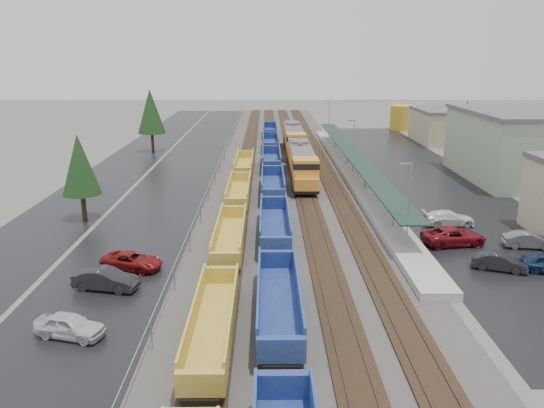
{
  "coord_description": "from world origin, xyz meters",
  "views": [
    {
      "loc": [
        -2.76,
        -23.7,
        16.81
      ],
      "look_at": [
        -2.21,
        28.43,
        2.0
      ],
      "focal_mm": 35.0,
      "sensor_mm": 36.0,
      "label": 1
    }
  ],
  "objects_px": {
    "locomotive_lead": "(302,163)",
    "locomotive_trail": "(294,139)",
    "well_string_yellow": "(230,237)",
    "parked_car_east_c": "(448,218)",
    "well_string_blue": "(273,185)",
    "parked_car_east_a": "(500,262)",
    "parked_car_east_b": "(454,236)",
    "parked_car_west_a": "(70,326)",
    "parked_car_east_e": "(529,240)",
    "storage_tank": "(402,118)",
    "parked_car_west_c": "(132,261)",
    "parked_car_west_b": "(106,279)"
  },
  "relations": [
    {
      "from": "well_string_blue",
      "to": "well_string_yellow",
      "type": "bearing_deg",
      "value": -101.93
    },
    {
      "from": "parked_car_east_b",
      "to": "parked_car_east_e",
      "type": "height_order",
      "value": "parked_car_east_b"
    },
    {
      "from": "locomotive_lead",
      "to": "locomotive_trail",
      "type": "bearing_deg",
      "value": 90.0
    },
    {
      "from": "locomotive_lead",
      "to": "parked_car_east_e",
      "type": "bearing_deg",
      "value": -54.28
    },
    {
      "from": "parked_car_west_b",
      "to": "parked_car_east_b",
      "type": "height_order",
      "value": "parked_car_east_b"
    },
    {
      "from": "well_string_yellow",
      "to": "parked_car_west_a",
      "type": "bearing_deg",
      "value": -120.06
    },
    {
      "from": "well_string_blue",
      "to": "locomotive_trail",
      "type": "bearing_deg",
      "value": 81.86
    },
    {
      "from": "storage_tank",
      "to": "parked_car_west_a",
      "type": "relative_size",
      "value": 1.26
    },
    {
      "from": "parked_car_east_a",
      "to": "parked_car_east_e",
      "type": "height_order",
      "value": "parked_car_east_e"
    },
    {
      "from": "storage_tank",
      "to": "parked_car_west_a",
      "type": "height_order",
      "value": "storage_tank"
    },
    {
      "from": "parked_car_west_c",
      "to": "parked_car_east_b",
      "type": "height_order",
      "value": "parked_car_east_b"
    },
    {
      "from": "parked_car_east_c",
      "to": "parked_car_east_b",
      "type": "bearing_deg",
      "value": 164.48
    },
    {
      "from": "locomotive_lead",
      "to": "parked_car_west_c",
      "type": "distance_m",
      "value": 34.36
    },
    {
      "from": "storage_tank",
      "to": "parked_car_east_a",
      "type": "relative_size",
      "value": 1.31
    },
    {
      "from": "well_string_yellow",
      "to": "parked_car_east_c",
      "type": "bearing_deg",
      "value": 16.45
    },
    {
      "from": "parked_car_east_e",
      "to": "locomotive_lead",
      "type": "bearing_deg",
      "value": 43.95
    },
    {
      "from": "storage_tank",
      "to": "parked_car_east_e",
      "type": "height_order",
      "value": "storage_tank"
    },
    {
      "from": "parked_car_west_a",
      "to": "parked_car_east_b",
      "type": "bearing_deg",
      "value": -46.04
    },
    {
      "from": "storage_tank",
      "to": "parked_car_east_e",
      "type": "relative_size",
      "value": 1.27
    },
    {
      "from": "parked_car_east_b",
      "to": "parked_car_west_b",
      "type": "bearing_deg",
      "value": 99.12
    },
    {
      "from": "parked_car_west_a",
      "to": "well_string_yellow",
      "type": "bearing_deg",
      "value": -14.99
    },
    {
      "from": "parked_car_east_c",
      "to": "parked_car_east_e",
      "type": "relative_size",
      "value": 1.19
    },
    {
      "from": "well_string_yellow",
      "to": "parked_car_east_a",
      "type": "distance_m",
      "value": 22.57
    },
    {
      "from": "parked_car_east_a",
      "to": "parked_car_west_a",
      "type": "bearing_deg",
      "value": 129.12
    },
    {
      "from": "locomotive_trail",
      "to": "storage_tank",
      "type": "height_order",
      "value": "storage_tank"
    },
    {
      "from": "parked_car_east_a",
      "to": "parked_car_east_c",
      "type": "bearing_deg",
      "value": 22.33
    },
    {
      "from": "parked_car_west_a",
      "to": "parked_car_east_a",
      "type": "relative_size",
      "value": 1.04
    },
    {
      "from": "locomotive_lead",
      "to": "storage_tank",
      "type": "height_order",
      "value": "storage_tank"
    },
    {
      "from": "well_string_yellow",
      "to": "parked_car_west_b",
      "type": "relative_size",
      "value": 16.03
    },
    {
      "from": "parked_car_east_b",
      "to": "parked_car_east_c",
      "type": "distance_m",
      "value": 5.79
    },
    {
      "from": "parked_car_east_c",
      "to": "parked_car_east_e",
      "type": "height_order",
      "value": "parked_car_east_c"
    },
    {
      "from": "parked_car_west_c",
      "to": "parked_car_east_c",
      "type": "relative_size",
      "value": 0.96
    },
    {
      "from": "storage_tank",
      "to": "parked_car_east_c",
      "type": "relative_size",
      "value": 1.06
    },
    {
      "from": "locomotive_trail",
      "to": "parked_car_east_a",
      "type": "distance_m",
      "value": 53.93
    },
    {
      "from": "parked_car_west_a",
      "to": "parked_car_east_a",
      "type": "height_order",
      "value": "parked_car_west_a"
    },
    {
      "from": "parked_car_west_a",
      "to": "parked_car_west_c",
      "type": "relative_size",
      "value": 0.88
    },
    {
      "from": "locomotive_lead",
      "to": "parked_car_east_a",
      "type": "distance_m",
      "value": 34.11
    },
    {
      "from": "storage_tank",
      "to": "parked_car_west_a",
      "type": "xyz_separation_m",
      "value": [
        -43.06,
        -91.7,
        -2.02
      ]
    },
    {
      "from": "parked_car_east_a",
      "to": "parked_car_east_b",
      "type": "height_order",
      "value": "parked_car_east_b"
    },
    {
      "from": "parked_car_west_a",
      "to": "parked_car_east_c",
      "type": "distance_m",
      "value": 37.46
    },
    {
      "from": "well_string_yellow",
      "to": "well_string_blue",
      "type": "bearing_deg",
      "value": 78.07
    },
    {
      "from": "parked_car_west_a",
      "to": "parked_car_east_b",
      "type": "distance_m",
      "value": 33.29
    },
    {
      "from": "locomotive_lead",
      "to": "parked_car_west_a",
      "type": "relative_size",
      "value": 4.73
    },
    {
      "from": "parked_car_west_b",
      "to": "parked_car_east_e",
      "type": "height_order",
      "value": "parked_car_west_b"
    },
    {
      "from": "locomotive_lead",
      "to": "locomotive_trail",
      "type": "height_order",
      "value": "same"
    },
    {
      "from": "locomotive_lead",
      "to": "parked_car_east_e",
      "type": "distance_m",
      "value": 32.12
    },
    {
      "from": "storage_tank",
      "to": "parked_car_east_a",
      "type": "distance_m",
      "value": 82.49
    },
    {
      "from": "locomotive_lead",
      "to": "parked_car_east_b",
      "type": "xyz_separation_m",
      "value": [
        12.29,
        -25.13,
        -1.69
      ]
    },
    {
      "from": "storage_tank",
      "to": "parked_car_west_c",
      "type": "distance_m",
      "value": 91.22
    },
    {
      "from": "parked_car_west_b",
      "to": "locomotive_trail",
      "type": "bearing_deg",
      "value": -4.67
    }
  ]
}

